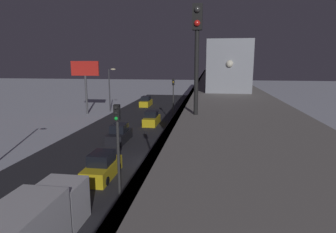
# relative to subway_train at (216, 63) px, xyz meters

# --- Properties ---
(ground_plane) EXTENTS (240.00, 240.00, 0.00)m
(ground_plane) POSITION_rel_subway_train_xyz_m (6.07, 31.87, -8.53)
(ground_plane) COLOR silver
(avenue_asphalt) EXTENTS (11.00, 105.25, 0.01)m
(avenue_asphalt) POSITION_rel_subway_train_xyz_m (12.38, 31.87, -8.53)
(avenue_asphalt) COLOR #28282D
(avenue_asphalt) RESTS_ON ground_plane
(elevated_railway) EXTENTS (5.00, 105.25, 6.75)m
(elevated_railway) POSITION_rel_subway_train_xyz_m (0.09, 31.87, -2.71)
(elevated_railway) COLOR gray
(elevated_railway) RESTS_ON ground_plane
(subway_train) EXTENTS (2.94, 74.07, 3.40)m
(subway_train) POSITION_rel_subway_train_xyz_m (0.00, 0.00, 0.00)
(subway_train) COLOR #999EA8
(subway_train) RESTS_ON elevated_railway
(rail_signal) EXTENTS (0.36, 0.41, 4.00)m
(rail_signal) POSITION_rel_subway_train_xyz_m (1.71, 44.58, 0.95)
(rail_signal) COLOR black
(rail_signal) RESTS_ON elevated_railway
(sedan_yellow) EXTENTS (1.91, 4.43, 1.97)m
(sedan_yellow) POSITION_rel_subway_train_xyz_m (9.18, 35.49, -7.75)
(sedan_yellow) COLOR gold
(sedan_yellow) RESTS_ON ground_plane
(sedan_black) EXTENTS (1.80, 4.47, 1.97)m
(sedan_black) POSITION_rel_subway_train_xyz_m (10.98, 25.59, -7.73)
(sedan_black) COLOR black
(sedan_black) RESTS_ON ground_plane
(sedan_yellow_2) EXTENTS (1.80, 4.61, 1.97)m
(sedan_yellow_2) POSITION_rel_subway_train_xyz_m (13.78, -0.62, -7.73)
(sedan_yellow_2) COLOR gold
(sedan_yellow_2) RESTS_ON ground_plane
(sedan_yellow_3) EXTENTS (1.80, 4.41, 1.97)m
(sedan_yellow_3) POSITION_rel_subway_train_xyz_m (9.18, 16.36, -7.73)
(sedan_yellow_3) COLOR gold
(sedan_yellow_3) RESTS_ON ground_plane
(box_truck) EXTENTS (2.40, 7.40, 2.80)m
(box_truck) POSITION_rel_subway_train_xyz_m (8.98, 44.75, -7.19)
(box_truck) COLOR silver
(box_truck) RESTS_ON ground_plane
(traffic_light_near) EXTENTS (0.32, 0.44, 6.40)m
(traffic_light_near) POSITION_rel_subway_train_xyz_m (6.28, 40.20, -4.34)
(traffic_light_near) COLOR #2D2D2D
(traffic_light_near) RESTS_ON ground_plane
(traffic_light_mid) EXTENTS (0.32, 0.44, 6.40)m
(traffic_light_mid) POSITION_rel_subway_train_xyz_m (6.28, 14.89, -4.34)
(traffic_light_mid) COLOR #2D2D2D
(traffic_light_mid) RESTS_ON ground_plane
(commercial_billboard) EXTENTS (4.80, 0.36, 8.90)m
(commercial_billboard) POSITION_rel_subway_train_xyz_m (21.78, 9.68, -1.70)
(commercial_billboard) COLOR #4C4C51
(commercial_billboard) RESTS_ON ground_plane
(street_lamp_far) EXTENTS (1.35, 0.44, 7.65)m
(street_lamp_far) POSITION_rel_subway_train_xyz_m (18.45, 6.87, -3.72)
(street_lamp_far) COLOR #38383D
(street_lamp_far) RESTS_ON ground_plane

